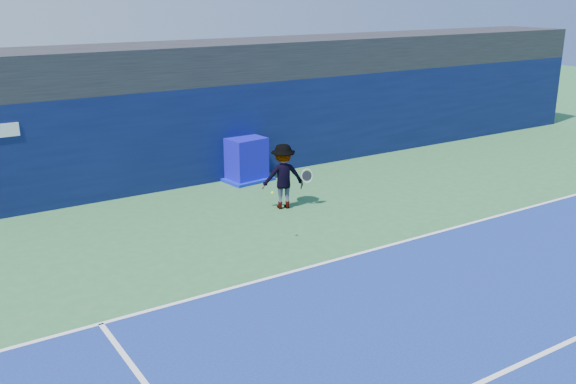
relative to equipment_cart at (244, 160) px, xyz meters
The scene contains 8 objects.
ground 9.97m from the equipment_cart, 100.25° to the right, with size 80.00×80.00×0.00m, color #2F6939.
baseline 7.05m from the equipment_cart, 104.61° to the right, with size 24.00×0.10×0.01m, color white.
service_line 11.94m from the equipment_cart, 98.54° to the right, with size 24.00×0.10×0.01m, color white.
stadium_band 3.86m from the equipment_cart, 136.07° to the left, with size 36.00×3.00×1.20m, color black.
back_wall_assembly 2.10m from the equipment_cart, 158.31° to the left, with size 36.00×1.03×3.00m.
equipment_cart is the anchor object (origin of this frame).
tennis_player 3.10m from the equipment_cart, 98.65° to the right, with size 1.42×1.00×1.81m.
tennis_ball 5.68m from the equipment_cart, 112.27° to the right, with size 0.07×0.07×0.07m.
Camera 1 is at (-7.78, -7.54, 5.75)m, focal length 40.00 mm.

